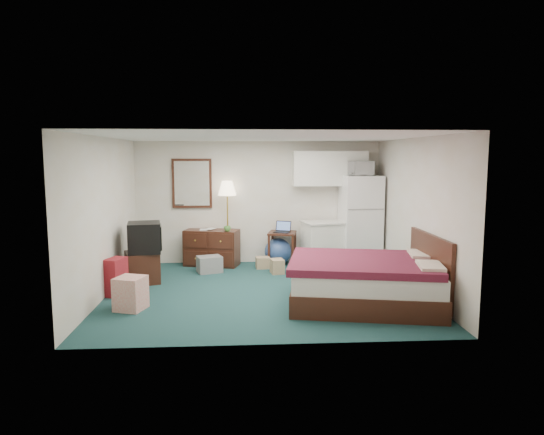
{
  "coord_description": "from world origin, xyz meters",
  "views": [
    {
      "loc": [
        -0.35,
        -7.71,
        2.21
      ],
      "look_at": [
        0.16,
        0.35,
        1.18
      ],
      "focal_mm": 32.0,
      "sensor_mm": 36.0,
      "label": 1
    }
  ],
  "objects": [
    {
      "name": "exercise_ball",
      "position": [
        0.39,
        1.96,
        0.27
      ],
      "size": [
        0.69,
        0.69,
        0.54
      ],
      "primitive_type": "sphere",
      "rotation": [
        0.0,
        0.0,
        0.34
      ],
      "color": "navy",
      "rests_on": "floor"
    },
    {
      "name": "fridge",
      "position": [
        2.05,
        1.88,
        0.91
      ],
      "size": [
        0.79,
        0.79,
        1.82
      ],
      "primitive_type": null,
      "rotation": [
        0.0,
        0.0,
        0.05
      ],
      "color": "white",
      "rests_on": "floor"
    },
    {
      "name": "tv_stand",
      "position": [
        -2.09,
        0.72,
        0.27
      ],
      "size": [
        0.7,
        0.73,
        0.54
      ],
      "primitive_type": null,
      "rotation": [
        0.0,
        0.0,
        0.33
      ],
      "color": "black",
      "rests_on": "floor"
    },
    {
      "name": "book_a",
      "position": [
        -1.19,
        1.96,
        0.84
      ],
      "size": [
        0.16,
        0.02,
        0.22
      ],
      "primitive_type": "imported",
      "rotation": [
        0.0,
        0.0,
        0.01
      ],
      "color": "tan",
      "rests_on": "dresser"
    },
    {
      "name": "crt_tv",
      "position": [
        -2.04,
        0.72,
        0.8
      ],
      "size": [
        0.66,
        0.7,
        0.52
      ],
      "primitive_type": null,
      "rotation": [
        0.0,
        0.0,
        0.18
      ],
      "color": "black",
      "rests_on": "tv_stand"
    },
    {
      "name": "laptop",
      "position": [
        0.46,
        1.87,
        0.78
      ],
      "size": [
        0.38,
        0.35,
        0.21
      ],
      "primitive_type": null,
      "rotation": [
        0.0,
        0.0,
        -0.38
      ],
      "color": "black",
      "rests_on": "desk"
    },
    {
      "name": "dresser",
      "position": [
        -0.95,
        1.98,
        0.36
      ],
      "size": [
        1.15,
        0.74,
        0.73
      ],
      "primitive_type": null,
      "rotation": [
        0.0,
        0.0,
        -0.26
      ],
      "color": "black",
      "rests_on": "floor"
    },
    {
      "name": "cardboard_box_b",
      "position": [
        0.32,
        1.21,
        0.14
      ],
      "size": [
        0.28,
        0.31,
        0.27
      ],
      "primitive_type": null,
      "rotation": [
        0.0,
        0.0,
        0.18
      ],
      "color": "tan",
      "rests_on": "floor"
    },
    {
      "name": "upper_cabinets",
      "position": [
        1.45,
        2.08,
        1.95
      ],
      "size": [
        1.5,
        0.35,
        0.7
      ],
      "primitive_type": null,
      "color": "white",
      "rests_on": "walls"
    },
    {
      "name": "book_b",
      "position": [
        -1.06,
        2.05,
        0.84
      ],
      "size": [
        0.16,
        0.11,
        0.23
      ],
      "primitive_type": "imported",
      "rotation": [
        0.0,
        0.0,
        -0.54
      ],
      "color": "tan",
      "rests_on": "dresser"
    },
    {
      "name": "floor_lamp",
      "position": [
        -0.63,
        2.05,
        0.85
      ],
      "size": [
        0.37,
        0.37,
        1.7
      ],
      "primitive_type": null,
      "rotation": [
        0.0,
        0.0,
        0.0
      ],
      "color": "gold",
      "rests_on": "floor"
    },
    {
      "name": "suitcase",
      "position": [
        -2.35,
        -0.06,
        0.3
      ],
      "size": [
        0.34,
        0.42,
        0.6
      ],
      "primitive_type": null,
      "rotation": [
        0.0,
        0.0,
        -0.34
      ],
      "color": "maroon",
      "rests_on": "floor"
    },
    {
      "name": "desk",
      "position": [
        0.47,
        1.93,
        0.34
      ],
      "size": [
        0.63,
        0.63,
        0.68
      ],
      "primitive_type": null,
      "rotation": [
        0.0,
        0.0,
        -0.21
      ],
      "color": "black",
      "rests_on": "floor"
    },
    {
      "name": "microwave",
      "position": [
        2.03,
        1.88,
        1.99
      ],
      "size": [
        0.56,
        0.37,
        0.35
      ],
      "primitive_type": "imported",
      "rotation": [
        0.0,
        0.0,
        -0.15
      ],
      "color": "white",
      "rests_on": "fridge"
    },
    {
      "name": "floor",
      "position": [
        0.0,
        0.0,
        0.0
      ],
      "size": [
        5.0,
        4.5,
        0.01
      ],
      "primitive_type": "cube",
      "color": "#143235",
      "rests_on": "ground"
    },
    {
      "name": "mirror",
      "position": [
        -1.35,
        2.22,
        1.65
      ],
      "size": [
        0.8,
        0.06,
        1.0
      ],
      "primitive_type": null,
      "color": "white",
      "rests_on": "walls"
    },
    {
      "name": "retail_box",
      "position": [
        -1.96,
        -0.82,
        0.24
      ],
      "size": [
        0.48,
        0.48,
        0.48
      ],
      "primitive_type": null,
      "rotation": [
        0.0,
        0.0,
        -0.31
      ],
      "color": "silver",
      "rests_on": "floor"
    },
    {
      "name": "bed",
      "position": [
        1.48,
        -0.79,
        0.34
      ],
      "size": [
        2.4,
        2.03,
        0.68
      ],
      "primitive_type": null,
      "rotation": [
        0.0,
        0.0,
        -0.19
      ],
      "color": "#591026",
      "rests_on": "floor"
    },
    {
      "name": "mug",
      "position": [
        -0.63,
        1.76,
        0.8
      ],
      "size": [
        0.16,
        0.14,
        0.14
      ],
      "primitive_type": "imported",
      "rotation": [
        0.0,
        0.0,
        -0.25
      ],
      "color": "#52943D",
      "rests_on": "dresser"
    },
    {
      "name": "file_bin",
      "position": [
        -0.97,
        1.38,
        0.16
      ],
      "size": [
        0.53,
        0.46,
        0.31
      ],
      "primitive_type": null,
      "rotation": [
        0.0,
        0.0,
        0.33
      ],
      "color": "gray",
      "rests_on": "floor"
    },
    {
      "name": "headboard",
      "position": [
        2.46,
        -0.79,
        0.55
      ],
      "size": [
        0.06,
        1.56,
        1.0
      ],
      "primitive_type": null,
      "color": "black",
      "rests_on": "walls"
    },
    {
      "name": "ceiling",
      "position": [
        0.0,
        0.0,
        2.5
      ],
      "size": [
        5.0,
        4.5,
        0.01
      ],
      "primitive_type": "cube",
      "color": "beige",
      "rests_on": "walls"
    },
    {
      "name": "kitchen_counter",
      "position": [
        1.31,
        1.84,
        0.43
      ],
      "size": [
        0.9,
        0.76,
        0.86
      ],
      "primitive_type": null,
      "rotation": [
        0.0,
        0.0,
        0.23
      ],
      "color": "white",
      "rests_on": "floor"
    },
    {
      "name": "walls",
      "position": [
        0.0,
        0.0,
        1.25
      ],
      "size": [
        5.01,
        4.51,
        2.5
      ],
      "color": "beige",
      "rests_on": "floor"
    },
    {
      "name": "cardboard_box_a",
      "position": [
        0.06,
        1.65,
        0.11
      ],
      "size": [
        0.29,
        0.25,
        0.22
      ],
      "primitive_type": null,
      "rotation": [
        0.0,
        0.0,
        0.1
      ],
      "color": "tan",
      "rests_on": "floor"
    }
  ]
}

